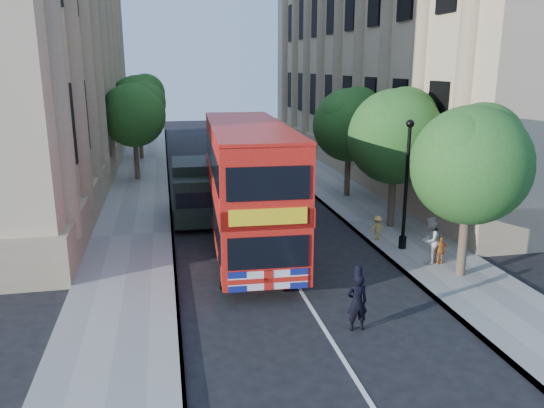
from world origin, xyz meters
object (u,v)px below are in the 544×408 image
lamp_post (406,190)px  double_decker_bus (248,183)px  police_constable (357,302)px  woman_pedestrian (430,240)px  box_van (195,193)px

lamp_post → double_decker_bus: bearing=165.7°
police_constable → lamp_post: bearing=-125.5°
police_constable → woman_pedestrian: 6.06m
double_decker_bus → woman_pedestrian: double_decker_bus is taller
double_decker_bus → woman_pedestrian: bearing=-24.7°
box_van → woman_pedestrian: 11.25m
lamp_post → double_decker_bus: (-6.01, 1.53, 0.24)m
double_decker_bus → police_constable: bearing=-73.1°
lamp_post → double_decker_bus: size_ratio=0.47×
box_van → police_constable: bearing=-71.5°
police_constable → double_decker_bus: bearing=-76.1°
lamp_post → box_van: (-7.90, 6.03, -1.14)m
lamp_post → box_van: 10.00m
box_van → police_constable: box_van is taller
double_decker_bus → police_constable: size_ratio=6.46×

